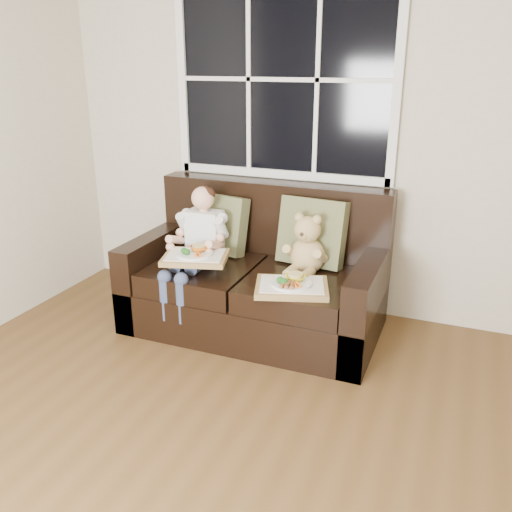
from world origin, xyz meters
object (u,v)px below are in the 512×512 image
at_px(loveseat, 258,283).
at_px(child, 198,238).
at_px(teddy_bear, 307,248).
at_px(tray_left, 195,256).
at_px(tray_right, 292,286).

relative_size(loveseat, child, 2.13).
bearing_deg(teddy_bear, child, -166.12).
height_order(teddy_bear, tray_left, teddy_bear).
relative_size(teddy_bear, tray_left, 0.86).
distance_m(child, tray_left, 0.22).
bearing_deg(tray_left, tray_right, -18.20).
height_order(teddy_bear, tray_right, teddy_bear).
height_order(loveseat, tray_right, loveseat).
xyz_separation_m(loveseat, child, (-0.39, -0.12, 0.32)).
distance_m(loveseat, child, 0.52).
bearing_deg(child, teddy_bear, 8.63).
height_order(loveseat, teddy_bear, loveseat).
height_order(child, teddy_bear, child).
bearing_deg(tray_right, loveseat, 118.77).
distance_m(child, teddy_bear, 0.75).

